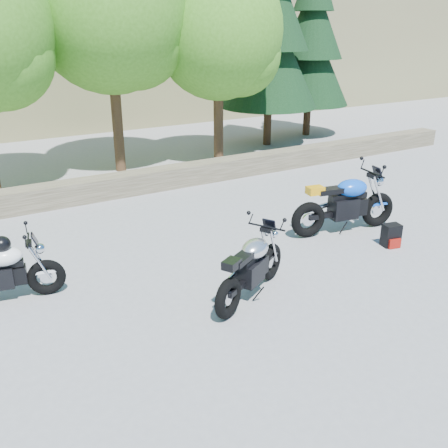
{
  "coord_description": "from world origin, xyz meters",
  "views": [
    {
      "loc": [
        -3.65,
        -5.44,
        3.72
      ],
      "look_at": [
        0.2,
        1.0,
        0.75
      ],
      "focal_mm": 40.0,
      "sensor_mm": 36.0,
      "label": 1
    }
  ],
  "objects": [
    {
      "name": "backpack",
      "position": [
        3.22,
        0.14,
        0.2
      ],
      "size": [
        0.35,
        0.32,
        0.42
      ],
      "rotation": [
        0.0,
        0.0,
        -0.21
      ],
      "color": "black",
      "rests_on": "ground"
    },
    {
      "name": "stone_wall",
      "position": [
        0.0,
        5.5,
        0.25
      ],
      "size": [
        22.0,
        0.55,
        0.5
      ],
      "primitive_type": "cube",
      "color": "brown",
      "rests_on": "ground"
    },
    {
      "name": "ground",
      "position": [
        0.0,
        0.0,
        0.0
      ],
      "size": [
        90.0,
        90.0,
        0.0
      ],
      "primitive_type": "plane",
      "color": "gray",
      "rests_on": "ground"
    },
    {
      "name": "silver_bike",
      "position": [
        0.03,
        -0.07,
        0.47
      ],
      "size": [
        1.75,
        1.04,
        0.96
      ],
      "rotation": [
        0.0,
        0.0,
        0.5
      ],
      "color": "black",
      "rests_on": "ground"
    },
    {
      "name": "blue_bike",
      "position": [
        2.98,
        1.11,
        0.55
      ],
      "size": [
        2.26,
        0.73,
        1.14
      ],
      "rotation": [
        0.0,
        0.0,
        -0.17
      ],
      "color": "black",
      "rests_on": "ground"
    },
    {
      "name": "conifer_near",
      "position": [
        6.2,
        8.2,
        3.68
      ],
      "size": [
        3.17,
        3.17,
        7.06
      ],
      "color": "#382314",
      "rests_on": "ground"
    },
    {
      "name": "conifer_far",
      "position": [
        8.4,
        8.8,
        3.27
      ],
      "size": [
        2.82,
        2.82,
        6.27
      ],
      "color": "#382314",
      "rests_on": "ground"
    },
    {
      "name": "tree_decid_right",
      "position": [
        3.71,
        6.94,
        3.5
      ],
      "size": [
        3.54,
        3.54,
        5.41
      ],
      "color": "#382314",
      "rests_on": "ground"
    },
    {
      "name": "tree_decid_mid",
      "position": [
        0.91,
        7.54,
        4.04
      ],
      "size": [
        4.08,
        4.08,
        6.24
      ],
      "color": "#382314",
      "rests_on": "ground"
    }
  ]
}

